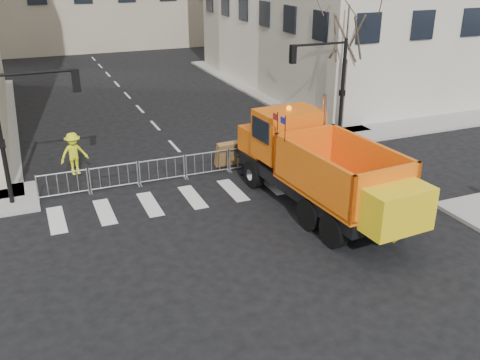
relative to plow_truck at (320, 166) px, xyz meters
name	(u,v)px	position (x,y,z in m)	size (l,w,h in m)	color
ground	(275,255)	(-3.04, -2.45, -1.86)	(120.00, 120.00, 0.00)	black
sidewalk_back	(195,167)	(-3.04, 6.05, -1.79)	(64.00, 5.00, 0.15)	gray
traffic_light_left	(1,141)	(-11.04, 5.05, 0.84)	(0.18, 0.18, 5.40)	black
traffic_light_right	(342,91)	(5.46, 7.05, 0.84)	(0.18, 0.18, 5.40)	black
crowd_barriers	(185,166)	(-3.79, 5.15, -1.31)	(12.60, 0.60, 1.10)	#9EA0A5
street_tree	(345,67)	(6.16, 8.05, 1.89)	(3.00, 3.00, 7.50)	#382B21
plow_truck	(320,166)	(0.00, 0.00, 0.00)	(3.83, 10.97, 4.19)	black
cop_a	(278,149)	(0.51, 4.55, -0.85)	(0.73, 0.48, 2.01)	black
cop_b	(245,157)	(-1.18, 4.44, -0.97)	(0.87, 0.67, 1.78)	black
cop_c	(254,156)	(-0.71, 4.55, -1.06)	(0.93, 0.39, 1.60)	black
worker	(74,154)	(-8.31, 7.16, -0.74)	(1.25, 0.72, 1.93)	yellow
newspaper_box	(322,138)	(3.70, 5.91, -1.16)	(0.45, 0.40, 1.10)	red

